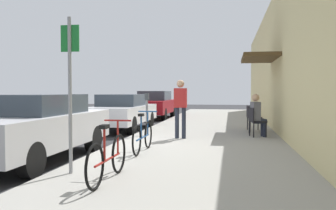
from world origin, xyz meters
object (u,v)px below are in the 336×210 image
Objects in this scene: parked_car_0 at (34,126)px; parked_car_2 at (155,104)px; cafe_chair_0 at (255,120)px; parking_meter at (147,111)px; seated_patron_0 at (257,114)px; pedestrian_standing at (180,104)px; cafe_chair_2 at (252,116)px; parked_car_1 at (122,111)px; cafe_chair_1 at (253,118)px; bicycle_0 at (108,158)px; street_sign at (70,82)px; bicycle_1 at (143,136)px.

parked_car_2 is at bearing 90.00° from parked_car_0.
parking_meter is at bearing -177.00° from cafe_chair_0.
parked_car_0 is at bearing -111.99° from parking_meter.
pedestrian_standing reaches higher than seated_patron_0.
parked_car_0 is 6.31m from cafe_chair_0.
parking_meter is 1.52× the size of cafe_chair_2.
parking_meter is (1.55, -2.28, 0.17)m from parked_car_1.
cafe_chair_1 is at bearing -55.15° from parked_car_2.
cafe_chair_2 is at bearing -52.33° from parked_car_2.
cafe_chair_2 is (4.86, -0.43, -0.10)m from parked_car_1.
parked_car_0 is at bearing 143.06° from bicycle_0.
parking_meter reaches higher than bicycle_0.
cafe_chair_1 is at bearing 69.04° from bicycle_0.
parked_car_1 is 5.30m from cafe_chair_0.
bicycle_0 is at bearing -73.73° from parked_car_1.
street_sign is 2.02× the size of seated_patron_0.
cafe_chair_2 is (3.31, 1.85, -0.26)m from parking_meter.
cafe_chair_2 is 0.51× the size of pedestrian_standing.
street_sign is (1.50, -7.47, 0.92)m from parked_car_1.
street_sign reaches higher than cafe_chair_2.
parking_meter is at bearing -55.79° from parked_car_1.
parked_car_0 is 1.00× the size of parked_car_2.
seated_patron_0 is 0.76× the size of pedestrian_standing.
parking_meter is 1.52× the size of cafe_chair_1.
parking_meter is at bearing 152.28° from pedestrian_standing.
parked_car_0 is 1.69× the size of street_sign.
seated_patron_0 is at bearing -58.26° from parked_car_2.
parked_car_0 is at bearing -90.00° from parked_car_2.
street_sign is at bearing -117.89° from cafe_chair_1.
pedestrian_standing is at bearing -160.32° from cafe_chair_0.
cafe_chair_2 is at bearing 48.52° from pedestrian_standing.
parked_car_1 is at bearing 101.35° from street_sign.
bicycle_1 is 5.53m from cafe_chair_2.
cafe_chair_2 is at bearing 70.82° from bicycle_0.
parked_car_1 reaches higher than bicycle_0.
cafe_chair_2 is (2.68, 4.83, 0.14)m from bicycle_1.
pedestrian_standing is at bearing -72.88° from parked_car_2.
cafe_chair_0 is at bearing -89.88° from cafe_chair_1.
bicycle_1 is (2.18, 0.85, -0.27)m from parked_car_0.
cafe_chair_1 is (2.58, 6.72, 0.14)m from bicycle_0.
parking_meter is 3.33m from cafe_chair_0.
parking_meter is at bearing 89.45° from street_sign.
street_sign is at bearing -122.10° from cafe_chair_0.
parked_car_1 reaches higher than cafe_chair_1.
cafe_chair_2 is (3.36, 7.04, -1.02)m from street_sign.
bicycle_0 reaches higher than cafe_chair_0.
bicycle_1 is at bearing -78.07° from parking_meter.
parked_car_0 reaches higher than cafe_chair_2.
parking_meter is 3.81m from cafe_chair_2.
bicycle_1 is at bearing 21.41° from parked_car_0.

